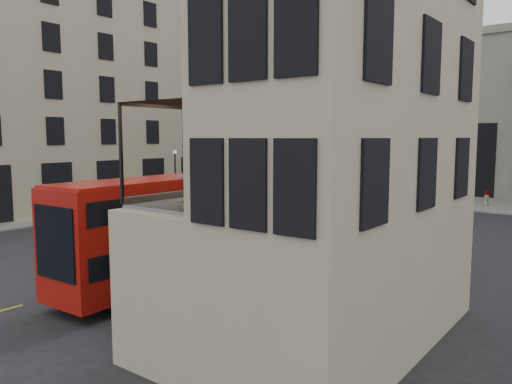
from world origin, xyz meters
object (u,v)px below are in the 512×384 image
Objects in this scene: cafe_table_mid at (251,176)px; cafe_chair_d at (339,180)px; bus_near at (177,223)px; cafe_chair_a at (225,196)px; car_a at (304,203)px; cafe_chair_b at (292,186)px; cafe_table_far at (281,173)px; street_lamp_a at (175,182)px; pedestrian_c at (431,198)px; pedestrian_e at (227,194)px; traffic_light_near at (282,202)px; bus_far at (279,176)px; car_b at (324,210)px; pedestrian_b at (335,190)px; traffic_light_far at (258,176)px; bicycle at (249,217)px; cafe_table_near at (188,184)px; street_lamp_b at (361,177)px; cyclist at (283,208)px; cafe_chair_c at (303,184)px; pedestrian_d at (486,199)px; car_c at (266,192)px; pedestrian_a at (268,184)px.

cafe_table_mid reaches higher than cafe_chair_d.
cafe_chair_a is at bearing -34.30° from bus_near.
cafe_chair_b reaches higher than car_a.
street_lamp_a is at bearing 145.35° from cafe_table_far.
cafe_table_mid reaches higher than pedestrian_c.
car_a is at bearing 87.68° from pedestrian_e.
cafe_table_far is at bearing 130.00° from cafe_chair_b.
cafe_table_mid is (12.15, -23.26, 4.35)m from car_a.
bus_near is at bearing -81.94° from traffic_light_near.
bus_far is at bearing 122.72° from cafe_table_mid.
street_lamp_a is 14.41m from car_b.
pedestrian_b is (7.99, 16.00, -1.62)m from street_lamp_a.
traffic_light_far is 14.54m from bicycle.
cafe_chair_d is (18.20, -22.31, 2.07)m from bus_far.
cafe_chair_a is (1.42, 0.04, -0.26)m from cafe_table_near.
cafe_chair_d is (13.44, -30.49, 2.44)m from street_lamp_b.
bus_near is at bearing -65.24° from bus_far.
cyclist is 23.24m from cafe_chair_c.
pedestrian_c is 36.64m from cafe_table_near.
cafe_table_near is 7.02m from cafe_chair_d.
bus_near is (17.50, -16.59, 0.30)m from street_lamp_a.
cafe_chair_d is at bearing 147.40° from pedestrian_d.
bus_far is at bearing 128.48° from car_c.
car_a is 26.10m from cafe_chair_c.
pedestrian_e is at bearing -175.43° from car_a.
car_a is 15.98m from pedestrian_a.
pedestrian_a is (-0.96, 15.87, -1.43)m from street_lamp_a.
street_lamp_a is at bearing 141.58° from cafe_table_mid.
bus_far is at bearing 129.22° from cafe_chair_d.
car_b is 4.87× the size of cafe_chair_a.
cafe_chair_b reaches higher than cafe_table_near.
traffic_light_far is at bearing 39.91° from bicycle.
bus_far is 13.00× the size of cafe_chair_b.
pedestrian_e is 32.97m from cafe_table_mid.
cyclist is 26.94m from cafe_chair_a.
cafe_table_far is at bearing -55.30° from bus_far.
car_b is 2.34× the size of pedestrian_c.
pedestrian_c is 2.04× the size of cafe_table_mid.
car_b is 2.62× the size of pedestrian_d.
cafe_chair_a is (16.44, -37.32, 4.07)m from pedestrian_b.
car_c is (-14.69, 27.04, -1.91)m from bus_near.
bicycle is at bearing -134.20° from car_b.
traffic_light_near is 27.72m from pedestrian_a.
cafe_table_near is (0.24, -39.49, 4.34)m from pedestrian_d.
cyclist is (-3.12, -1.33, 0.11)m from car_b.
car_b is 12.74m from pedestrian_c.
street_lamp_b is 0.44× the size of bus_near.
traffic_light_far is 0.71× the size of street_lamp_b.
car_b is (12.00, -7.06, -1.76)m from traffic_light_far.
cafe_chair_a is 3.18m from cafe_chair_b.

